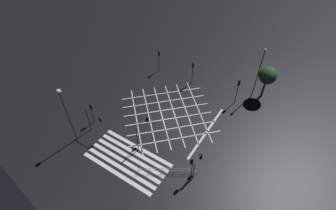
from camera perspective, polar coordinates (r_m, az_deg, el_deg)
ground_plane at (r=39.03m, az=-0.00°, el=-2.01°), size 200.00×200.00×0.00m
road_markings at (r=36.06m, az=-4.13°, el=-7.40°), size 15.95×19.99×0.01m
traffic_light_ne_cross at (r=39.89m, az=14.97°, el=3.78°), size 0.36×0.39×4.56m
traffic_light_se_main at (r=30.14m, az=5.16°, el=-12.86°), size 0.39×0.36×4.22m
traffic_light_se_cross at (r=31.27m, az=6.59°, el=-12.14°), size 0.36×1.88×3.23m
traffic_light_median_south at (r=33.08m, az=-5.58°, el=-4.86°), size 0.36×2.49×4.53m
traffic_light_median_north at (r=42.58m, az=5.37°, el=7.85°), size 0.36×0.39×4.25m
traffic_light_sw_cross at (r=37.65m, az=-16.38°, el=-0.94°), size 0.36×0.39×3.58m
traffic_light_sw_main at (r=35.51m, az=-15.69°, el=-2.77°), size 2.84×0.36×4.27m
traffic_light_nw_main at (r=45.28m, az=-1.99°, el=10.50°), size 0.39×0.36×4.24m
street_lamp_east at (r=40.58m, az=19.38°, el=7.71°), size 0.43×0.43×8.77m
street_lamp_west at (r=33.42m, az=-21.77°, el=0.13°), size 0.58×0.58×8.95m
street_tree_near at (r=41.98m, az=20.87°, el=5.98°), size 2.67×2.67×5.48m
pedestrian_railing at (r=32.43m, az=-0.00°, el=-13.95°), size 6.17×3.98×1.05m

